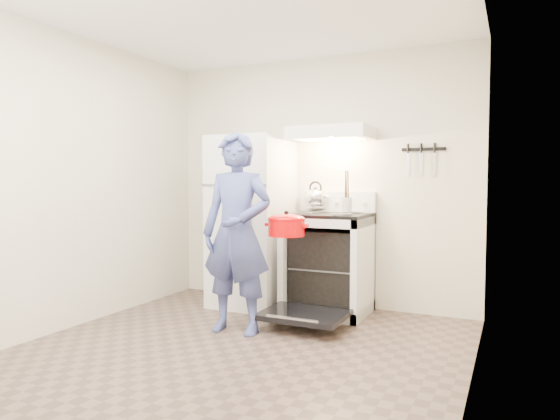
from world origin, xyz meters
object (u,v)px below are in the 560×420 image
object	(u,v)px
tea_kettle	(315,197)
dutch_oven	(286,228)
refrigerator	(252,221)
stove_body	(328,265)
person	(237,233)

from	to	relation	value
tea_kettle	dutch_oven	size ratio (longest dim) A/B	0.80
refrigerator	tea_kettle	distance (m)	0.69
stove_body	person	xyz separation A→B (m)	(-0.48, -0.90, 0.37)
tea_kettle	person	distance (m)	1.18
tea_kettle	person	world-z (taller)	person
person	dutch_oven	size ratio (longest dim) A/B	4.39
stove_body	dutch_oven	bearing A→B (deg)	-99.87
stove_body	refrigerator	bearing A→B (deg)	-178.23
refrigerator	stove_body	bearing A→B (deg)	1.77
stove_body	dutch_oven	world-z (taller)	dutch_oven
tea_kettle	person	bearing A→B (deg)	-103.16
stove_body	person	bearing A→B (deg)	-117.99
refrigerator	person	world-z (taller)	refrigerator
stove_body	dutch_oven	distance (m)	0.81
refrigerator	dutch_oven	bearing A→B (deg)	-43.93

